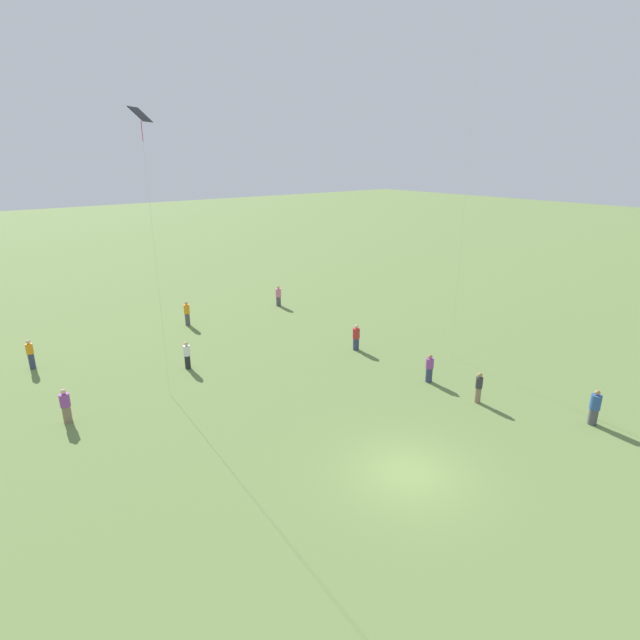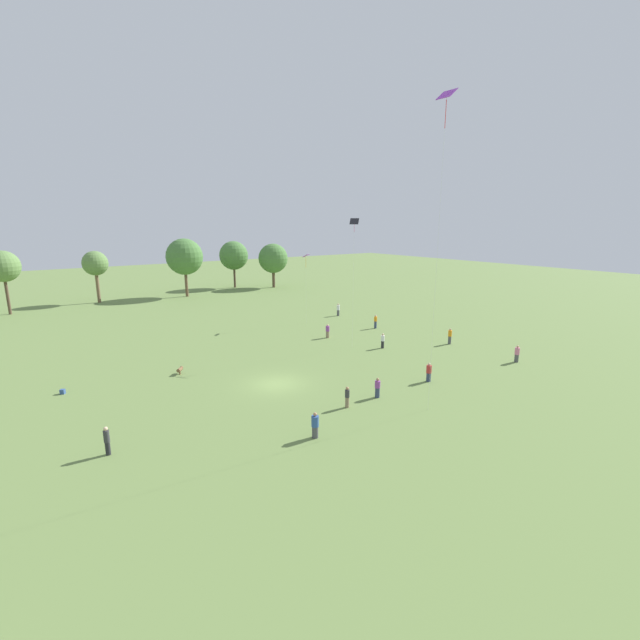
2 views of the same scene
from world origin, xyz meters
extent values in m
plane|color=olive|center=(0.00, 0.00, 0.00)|extent=(240.00, 240.00, 0.00)
cylinder|color=brown|center=(-18.13, 48.38, 2.73)|extent=(0.41, 0.41, 5.47)
sphere|color=#5B7F42|center=(-18.13, 48.38, 7.20)|extent=(4.63, 4.63, 4.63)
cylinder|color=brown|center=(-5.50, 51.40, 2.61)|extent=(0.54, 0.54, 5.21)
sphere|color=#5B7F42|center=(-5.50, 51.40, 6.77)|extent=(4.15, 4.15, 4.15)
cylinder|color=brown|center=(8.97, 48.81, 2.45)|extent=(0.53, 0.53, 4.90)
sphere|color=#477538|center=(8.97, 48.81, 7.39)|extent=(6.65, 6.65, 6.65)
cylinder|color=brown|center=(21.18, 54.24, 2.27)|extent=(0.45, 0.45, 4.53)
sphere|color=#477538|center=(21.18, 54.24, 6.78)|extent=(6.00, 6.00, 6.00)
cylinder|color=brown|center=(28.01, 49.56, 1.93)|extent=(0.60, 0.60, 3.86)
sphere|color=#477538|center=(28.01, 49.56, 6.17)|extent=(6.16, 6.16, 6.16)
cylinder|color=#232328|center=(-13.81, -4.11, 0.41)|extent=(0.40, 0.40, 0.81)
cylinder|color=#333338|center=(-13.81, -4.11, 1.17)|extent=(0.47, 0.47, 0.73)
sphere|color=beige|center=(-13.81, -4.11, 1.66)|extent=(0.24, 0.24, 0.24)
cylinder|color=#4C4C51|center=(22.19, -8.67, 0.39)|extent=(0.54, 0.54, 0.78)
cylinder|color=pink|center=(22.19, -8.67, 1.12)|extent=(0.63, 0.63, 0.68)
sphere|color=tan|center=(22.19, -8.67, 1.58)|extent=(0.24, 0.24, 0.24)
cylinder|color=#4C4C51|center=(21.31, 18.68, 0.43)|extent=(0.48, 0.48, 0.85)
cylinder|color=white|center=(21.31, 18.68, 1.22)|extent=(0.57, 0.57, 0.74)
sphere|color=beige|center=(21.31, 18.68, 1.71)|extent=(0.24, 0.24, 0.24)
cylinder|color=#847056|center=(12.55, 9.56, 0.40)|extent=(0.42, 0.42, 0.81)
cylinder|color=purple|center=(12.55, 9.56, 1.12)|extent=(0.50, 0.50, 0.62)
sphere|color=beige|center=(12.55, 9.56, 1.55)|extent=(0.24, 0.24, 0.24)
cylinder|color=#4C4C51|center=(22.16, -0.68, 0.45)|extent=(0.41, 0.41, 0.90)
cylinder|color=orange|center=(22.16, -0.68, 1.24)|extent=(0.49, 0.49, 0.66)
sphere|color=tan|center=(22.16, -0.68, 1.69)|extent=(0.24, 0.24, 0.24)
cylinder|color=#847056|center=(1.87, -7.18, 0.40)|extent=(0.40, 0.40, 0.80)
cylinder|color=#333338|center=(1.87, -7.18, 1.09)|extent=(0.47, 0.47, 0.58)
sphere|color=#A87A56|center=(1.87, -7.18, 1.49)|extent=(0.24, 0.24, 0.24)
cylinder|color=#4C4C51|center=(-2.70, -9.56, 0.39)|extent=(0.44, 0.44, 0.77)
cylinder|color=#2D5193|center=(-2.70, -9.56, 1.13)|extent=(0.52, 0.52, 0.70)
sphere|color=#A87A56|center=(-2.70, -9.56, 1.60)|extent=(0.24, 0.24, 0.24)
cylinder|color=#333D5B|center=(4.98, -7.12, 0.40)|extent=(0.50, 0.50, 0.81)
cylinder|color=purple|center=(4.98, -7.12, 1.08)|extent=(0.58, 0.58, 0.56)
sphere|color=#A87A56|center=(4.98, -7.12, 1.48)|extent=(0.24, 0.24, 0.24)
cylinder|color=#333D5B|center=(10.97, -7.15, 0.39)|extent=(0.50, 0.50, 0.78)
cylinder|color=#B72D2D|center=(10.97, -7.15, 1.11)|extent=(0.59, 0.59, 0.66)
sphere|color=beige|center=(10.97, -7.15, 1.56)|extent=(0.24, 0.24, 0.24)
cylinder|color=#333D5B|center=(20.44, 9.71, 0.47)|extent=(0.34, 0.34, 0.94)
cylinder|color=orange|center=(20.44, 9.71, 1.24)|extent=(0.40, 0.40, 0.60)
sphere|color=beige|center=(20.44, 9.71, 1.66)|extent=(0.24, 0.24, 0.24)
cylinder|color=#232328|center=(14.85, 2.56, 0.41)|extent=(0.39, 0.39, 0.81)
cylinder|color=white|center=(14.85, 2.56, 1.12)|extent=(0.46, 0.46, 0.61)
sphere|color=beige|center=(14.85, 2.56, 1.54)|extent=(0.24, 0.24, 0.24)
cube|color=purple|center=(6.44, -10.97, 21.23)|extent=(0.95, 1.13, 0.66)
cylinder|color=red|center=(6.44, -10.97, 20.07)|extent=(0.04, 0.04, 1.68)
cylinder|color=silver|center=(6.44, -10.97, 10.62)|extent=(0.01, 0.01, 21.23)
cube|color=black|center=(12.32, 4.71, 13.57)|extent=(1.12, 1.14, 0.63)
cylinder|color=#E54C99|center=(12.32, 4.71, 12.87)|extent=(0.04, 0.04, 0.84)
cylinder|color=silver|center=(12.32, 4.71, 6.78)|extent=(0.01, 0.01, 13.57)
cube|color=purple|center=(14.86, 17.54, 9.19)|extent=(1.16, 1.14, 0.42)
cylinder|color=orange|center=(14.86, 17.54, 8.26)|extent=(0.04, 0.04, 1.34)
cylinder|color=silver|center=(14.86, 17.54, 4.59)|extent=(0.01, 0.01, 9.19)
cylinder|color=brown|center=(-5.92, 7.19, 0.43)|extent=(0.66, 0.68, 0.34)
sphere|color=brown|center=(-5.64, 7.49, 0.48)|extent=(0.31, 0.31, 0.31)
cylinder|color=brown|center=(-5.92, 7.19, 0.13)|extent=(0.15, 0.15, 0.26)
cube|color=#33518C|center=(-15.02, 8.14, 0.19)|extent=(0.44, 0.43, 0.38)
camera|label=1|loc=(-11.00, 13.03, 11.91)|focal=28.00mm
camera|label=2|loc=(-17.02, -29.99, 13.33)|focal=24.00mm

